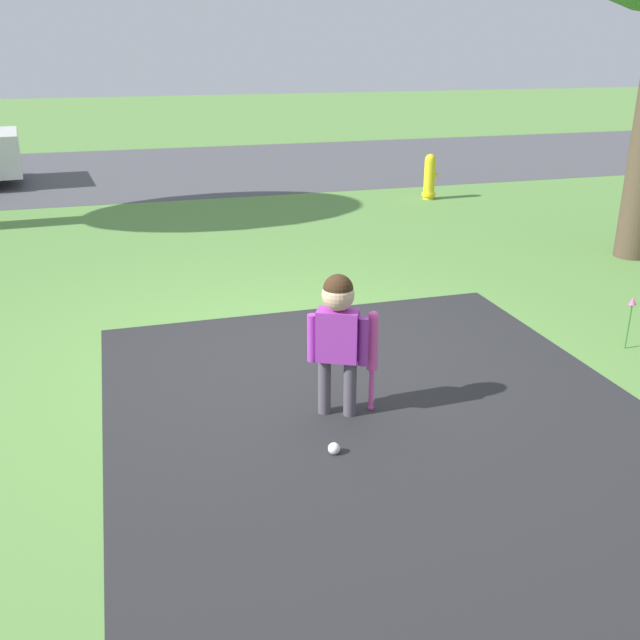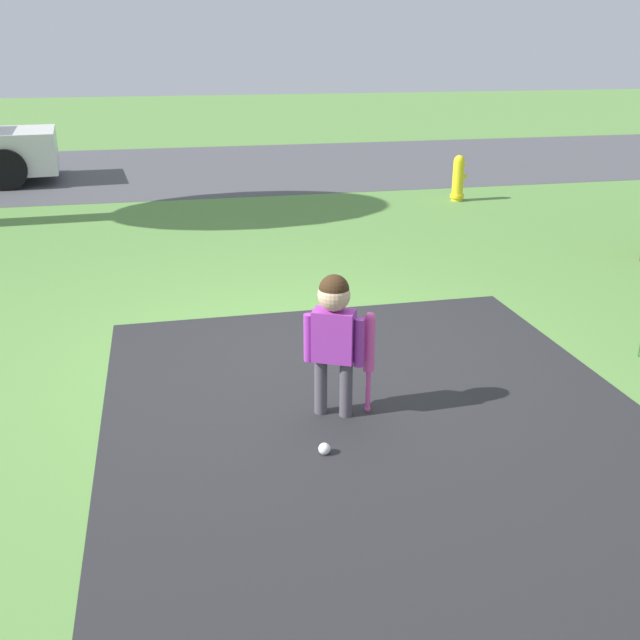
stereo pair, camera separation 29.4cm
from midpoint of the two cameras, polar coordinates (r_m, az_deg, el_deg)
The scene contains 7 objects.
ground_plane at distance 5.53m, azimuth -0.63°, elevation -3.07°, with size 60.00×60.00×0.00m, color #5B8C42.
driveway_strip at distance 3.61m, azimuth 14.26°, elevation -18.56°, with size 3.53×7.00×0.01m.
street_strip at distance 14.38m, azimuth -8.41°, elevation 11.97°, with size 40.00×6.00×0.01m.
child at distance 4.46m, azimuth 3.00°, elevation -0.53°, with size 0.36×0.25×0.96m.
baseball_bat at distance 4.58m, azimuth 5.80°, elevation -2.29°, with size 0.07×0.07×0.70m.
sports_ball at distance 4.29m, azimuth 2.35°, elevation -10.29°, with size 0.07×0.07×0.07m.
fire_hydrant at distance 11.34m, azimuth 11.74°, elevation 11.01°, with size 0.24×0.21×0.70m.
Camera 2 is at (-0.89, -4.97, 2.28)m, focal length 40.00 mm.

